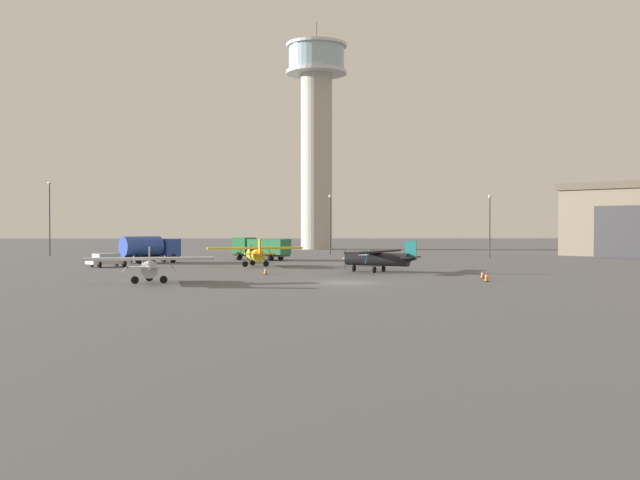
# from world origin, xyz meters

# --- Properties ---
(ground_plane) EXTENTS (400.00, 400.00, 0.00)m
(ground_plane) POSITION_xyz_m (0.00, 0.00, 0.00)
(ground_plane) COLOR #545456
(control_tower) EXTENTS (10.80, 10.80, 40.71)m
(control_tower) POSITION_xyz_m (0.02, 78.81, 22.26)
(control_tower) COLOR #B2AD9E
(control_tower) RESTS_ON ground_plane
(airplane_silver) EXTENTS (9.15, 7.15, 2.69)m
(airplane_silver) POSITION_xyz_m (-14.11, -0.34, 1.26)
(airplane_silver) COLOR #B7BABF
(airplane_silver) RESTS_ON ground_plane
(airplane_yellow) EXTENTS (9.76, 7.63, 2.87)m
(airplane_yellow) POSITION_xyz_m (-7.77, 21.44, 1.34)
(airplane_yellow) COLOR gold
(airplane_yellow) RESTS_ON ground_plane
(airplane_black) EXTENTS (7.16, 8.91, 2.81)m
(airplane_black) POSITION_xyz_m (3.62, 11.96, 1.31)
(airplane_black) COLOR black
(airplane_black) RESTS_ON ground_plane
(truck_fuel_tanker_blue) EXTENTS (6.50, 5.90, 2.99)m
(truck_fuel_tanker_blue) POSITION_xyz_m (-20.03, 29.34, 1.68)
(truck_fuel_tanker_blue) COLOR #38383D
(truck_fuel_tanker_blue) RESTS_ON ground_plane
(truck_box_green) EXTENTS (7.26, 5.67, 2.72)m
(truck_box_green) POSITION_xyz_m (-7.88, 35.78, 1.54)
(truck_box_green) COLOR #38383D
(truck_box_green) RESTS_ON ground_plane
(car_silver) EXTENTS (4.29, 4.05, 1.37)m
(car_silver) POSITION_xyz_m (-22.56, 21.24, 0.74)
(car_silver) COLOR #B7BABF
(car_silver) RESTS_ON ground_plane
(light_post_west) EXTENTS (0.44, 0.44, 8.23)m
(light_post_west) POSITION_xyz_m (21.78, 42.65, 4.93)
(light_post_west) COLOR #38383D
(light_post_west) RESTS_ON ground_plane
(light_post_east) EXTENTS (0.44, 0.44, 10.33)m
(light_post_east) POSITION_xyz_m (-37.92, 50.20, 6.03)
(light_post_east) COLOR #38383D
(light_post_east) RESTS_ON ground_plane
(light_post_centre) EXTENTS (0.44, 0.44, 8.74)m
(light_post_centre) POSITION_xyz_m (1.32, 54.48, 5.20)
(light_post_centre) COLOR #38383D
(light_post_centre) RESTS_ON ground_plane
(traffic_cone_near_left) EXTENTS (0.36, 0.36, 0.71)m
(traffic_cone_near_left) POSITION_xyz_m (10.39, 0.69, 0.35)
(traffic_cone_near_left) COLOR black
(traffic_cone_near_left) RESTS_ON ground_plane
(traffic_cone_near_right) EXTENTS (0.36, 0.36, 0.64)m
(traffic_cone_near_right) POSITION_xyz_m (-6.25, 9.37, 0.31)
(traffic_cone_near_right) COLOR black
(traffic_cone_near_right) RESTS_ON ground_plane
(traffic_cone_mid_apron) EXTENTS (0.36, 0.36, 0.58)m
(traffic_cone_mid_apron) POSITION_xyz_m (11.06, 4.43, 0.28)
(traffic_cone_mid_apron) COLOR black
(traffic_cone_mid_apron) RESTS_ON ground_plane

